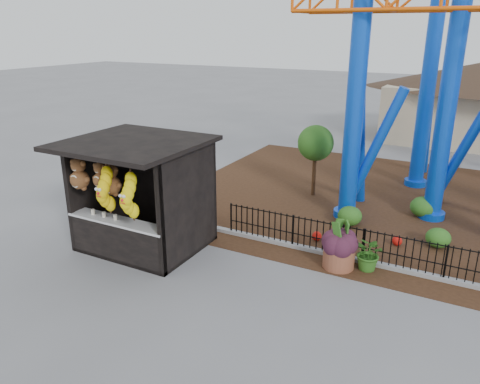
% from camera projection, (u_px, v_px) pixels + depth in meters
% --- Properties ---
extents(ground, '(120.00, 120.00, 0.00)m').
position_uv_depth(ground, '(214.00, 289.00, 11.21)').
color(ground, slate).
rests_on(ground, ground).
extents(mulch_bed, '(18.00, 12.00, 0.02)m').
position_uv_depth(mulch_bed, '(434.00, 210.00, 16.08)').
color(mulch_bed, '#331E11').
rests_on(mulch_bed, ground).
extents(curb, '(18.00, 0.18, 0.12)m').
position_uv_depth(curb, '(409.00, 272.00, 11.91)').
color(curb, gray).
rests_on(curb, ground).
extents(prize_booth, '(3.50, 3.40, 3.12)m').
position_uv_depth(prize_booth, '(136.00, 198.00, 12.78)').
color(prize_booth, black).
rests_on(prize_booth, ground).
extents(picket_fence, '(12.20, 0.06, 1.00)m').
position_uv_depth(picket_fence, '(450.00, 264.00, 11.36)').
color(picket_fence, black).
rests_on(picket_fence, ground).
extents(terracotta_planter, '(0.95, 0.95, 0.59)m').
position_uv_depth(terracotta_planter, '(339.00, 257.00, 12.15)').
color(terracotta_planter, brown).
rests_on(terracotta_planter, ground).
extents(planter_foliage, '(0.70, 0.70, 0.64)m').
position_uv_depth(planter_foliage, '(340.00, 236.00, 11.95)').
color(planter_foliage, '#361525').
rests_on(planter_foliage, terracotta_planter).
extents(potted_plant, '(1.07, 1.01, 0.95)m').
position_uv_depth(potted_plant, '(370.00, 254.00, 11.95)').
color(potted_plant, '#295E1B').
rests_on(potted_plant, ground).
extents(landscaping, '(8.88, 4.08, 0.67)m').
position_uv_depth(landscaping, '(445.00, 227.00, 13.95)').
color(landscaping, '#295B1A').
rests_on(landscaping, mulch_bed).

